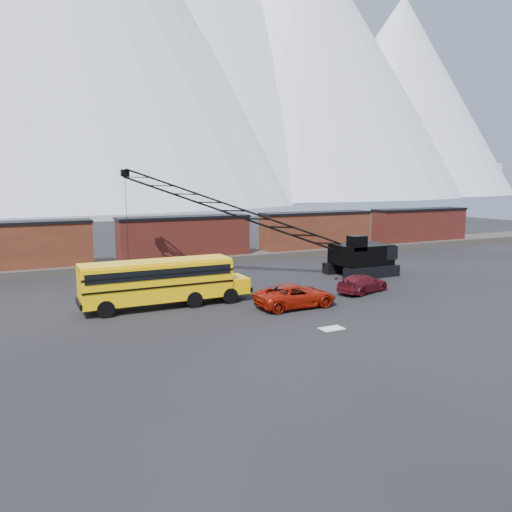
{
  "coord_description": "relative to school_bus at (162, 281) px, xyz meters",
  "views": [
    {
      "loc": [
        -15.62,
        -27.21,
        8.52
      ],
      "look_at": [
        0.14,
        5.34,
        3.0
      ],
      "focal_mm": 35.0,
      "sensor_mm": 36.0,
      "label": 1
    }
  ],
  "objects": [
    {
      "name": "boxcar_east_far",
      "position": [
        38.94,
        16.78,
        0.97
      ],
      "size": [
        13.7,
        3.1,
        4.17
      ],
      "color": "#4B1815",
      "rests_on": "gravel_berm"
    },
    {
      "name": "boxcar_mid",
      "position": [
        6.94,
        16.78,
        0.97
      ],
      "size": [
        13.7,
        3.1,
        4.17
      ],
      "color": "#4B1815",
      "rests_on": "gravel_berm"
    },
    {
      "name": "maroon_suv",
      "position": [
        14.96,
        -2.35,
        -1.1
      ],
      "size": [
        5.16,
        3.32,
        1.39
      ],
      "primitive_type": "imported",
      "rotation": [
        0.0,
        0.0,
        1.88
      ],
      "color": "#4E0E15",
      "rests_on": "ground"
    },
    {
      "name": "boxcar_east_near",
      "position": [
        22.94,
        16.78,
        0.97
      ],
      "size": [
        13.7,
        3.1,
        4.17
      ],
      "color": "#481F14",
      "rests_on": "gravel_berm"
    },
    {
      "name": "snow_patch",
      "position": [
        7.44,
        -9.22,
        -1.78
      ],
      "size": [
        1.4,
        0.9,
        0.02
      ],
      "primitive_type": "cube",
      "color": "silver",
      "rests_on": "ground"
    },
    {
      "name": "school_bus",
      "position": [
        0.0,
        0.0,
        0.0
      ],
      "size": [
        11.65,
        2.65,
        3.19
      ],
      "color": "#FDBA05",
      "rests_on": "ground"
    },
    {
      "name": "ground",
      "position": [
        6.94,
        -5.22,
        -1.79
      ],
      "size": [
        160.0,
        160.0,
        0.0
      ],
      "primitive_type": "plane",
      "color": "black",
      "rests_on": "ground"
    },
    {
      "name": "mountain_ridge",
      "position": [
        13.14,
        277.56,
        90.78
      ],
      "size": [
        800.0,
        340.0,
        240.0
      ],
      "color": "white",
      "rests_on": "ground"
    },
    {
      "name": "gravel_berm",
      "position": [
        6.94,
        16.78,
        -1.44
      ],
      "size": [
        120.0,
        5.0,
        0.7
      ],
      "primitive_type": "cube",
      "color": "#46413A",
      "rests_on": "ground"
    },
    {
      "name": "crawler_crane",
      "position": [
        9.03,
        7.58,
        3.9
      ],
      "size": [
        22.42,
        10.74,
        9.62
      ],
      "color": "black",
      "rests_on": "ground"
    },
    {
      "name": "red_pickup",
      "position": [
        8.07,
        -3.99,
        -1.01
      ],
      "size": [
        5.65,
        2.61,
        1.57
      ],
      "primitive_type": "imported",
      "rotation": [
        0.0,
        0.0,
        1.57
      ],
      "color": "#941507",
      "rests_on": "ground"
    },
    {
      "name": "boxcar_west_near",
      "position": [
        -9.06,
        16.78,
        0.97
      ],
      "size": [
        13.7,
        3.1,
        4.17
      ],
      "color": "#481F14",
      "rests_on": "gravel_berm"
    }
  ]
}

